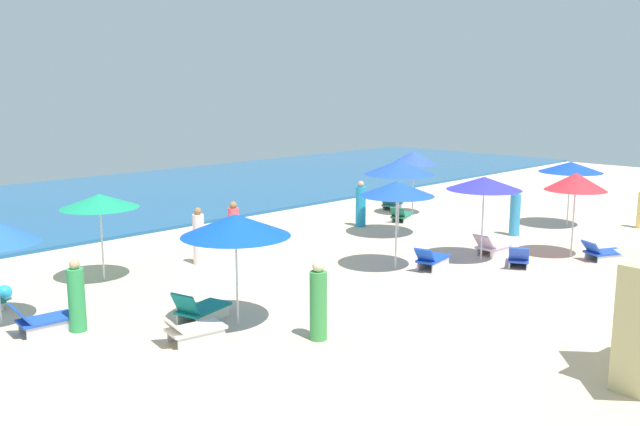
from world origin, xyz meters
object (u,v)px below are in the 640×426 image
object	(u,v)px
umbrella_0	(414,158)
umbrella_2	(571,167)
umbrella_6	(399,167)
lounge_chair_4_0	(432,259)
beachgoer_6	(515,213)
lounge_chair_3_0	(200,309)
lounge_chair_8_0	(492,246)
beachgoer_2	(361,205)
umbrella_7	(576,182)
beachgoer_3	(199,238)
beachgoer_5	(234,225)
umbrella_1	(100,201)
umbrella_8	(484,183)
lounge_chair_8_1	(519,258)
beachgoer_4	(318,303)
umbrella_4	(397,189)
lounge_chair_5_1	(42,320)
umbrella_3	(236,225)
beach_ball_0	(4,293)
lounge_chair_7_0	(604,252)
lounge_chair_0_0	(402,215)
lounge_chair_0_1	(392,204)
lounge_chair_3_1	(191,329)

from	to	relation	value
umbrella_0	umbrella_2	bearing A→B (deg)	-68.90
umbrella_0	umbrella_6	size ratio (longest dim) A/B	0.98
lounge_chair_4_0	beachgoer_6	xyz separation A→B (m)	(5.79, 0.58, 0.53)
umbrella_0	lounge_chair_3_0	xyz separation A→B (m)	(-13.89, -4.55, -2.08)
lounge_chair_8_0	beachgoer_2	size ratio (longest dim) A/B	0.83
umbrella_7	beachgoer_3	xyz separation A→B (m)	(-8.76, 7.49, -1.56)
beachgoer_5	beachgoer_6	xyz separation A→B (m)	(8.06, -5.81, 0.12)
umbrella_1	umbrella_8	distance (m)	11.07
umbrella_0	lounge_chair_8_1	xyz separation A→B (m)	(-4.39, -7.26, -2.12)
lounge_chair_4_0	beachgoer_4	distance (m)	6.53
lounge_chair_3_0	umbrella_4	distance (m)	6.99
umbrella_0	beachgoer_5	world-z (taller)	umbrella_0
umbrella_1	lounge_chair_5_1	xyz separation A→B (m)	(-2.92, -2.79, -1.93)
lounge_chair_8_0	beachgoer_5	bearing A→B (deg)	39.97
umbrella_3	beach_ball_0	size ratio (longest dim) A/B	6.61
lounge_chair_7_0	umbrella_8	xyz separation A→B (m)	(-2.74, 2.63, 2.15)
umbrella_0	umbrella_8	distance (m)	7.70
umbrella_8	lounge_chair_8_1	distance (m)	2.43
lounge_chair_4_0	beachgoer_2	bearing A→B (deg)	-40.41
lounge_chair_0_0	beachgoer_5	distance (m)	7.50
lounge_chair_4_0	beachgoer_6	world-z (taller)	beachgoer_6
lounge_chair_3_0	umbrella_2	bearing A→B (deg)	-107.19
umbrella_2	beachgoer_2	bearing A→B (deg)	134.71
lounge_chair_0_1	beachgoer_2	distance (m)	4.03
umbrella_2	beachgoer_5	xyz separation A→B (m)	(-10.94, 6.43, -1.57)
lounge_chair_0_1	umbrella_8	world-z (taller)	umbrella_8
umbrella_3	beachgoer_6	world-z (taller)	umbrella_3
lounge_chair_3_1	beachgoer_2	bearing A→B (deg)	-54.76
lounge_chair_7_0	beachgoer_2	distance (m)	8.82
lounge_chair_0_1	umbrella_8	size ratio (longest dim) A/B	0.57
lounge_chair_0_0	beachgoer_2	world-z (taller)	beachgoer_2
umbrella_7	lounge_chair_8_0	xyz separation A→B (m)	(-1.50, 1.91, -2.10)
lounge_chair_0_1	lounge_chair_8_1	size ratio (longest dim) A/B	0.94
umbrella_3	umbrella_6	xyz separation A→B (m)	(9.87, 3.29, 0.16)
umbrella_0	umbrella_8	bearing A→B (deg)	-127.09
lounge_chair_0_1	lounge_chair_4_0	xyz separation A→B (m)	(-6.85, -7.02, 0.04)
lounge_chair_3_1	beachgoer_4	size ratio (longest dim) A/B	0.83
lounge_chair_7_0	lounge_chair_8_1	bearing A→B (deg)	85.00
lounge_chair_5_1	beachgoer_3	size ratio (longest dim) A/B	0.77
umbrella_3	umbrella_7	bearing A→B (deg)	-12.41
umbrella_4	lounge_chair_4_0	world-z (taller)	umbrella_4
beachgoer_6	lounge_chair_8_1	bearing A→B (deg)	-1.64
umbrella_6	umbrella_8	xyz separation A→B (m)	(-1.05, -4.05, -0.05)
umbrella_2	lounge_chair_7_0	world-z (taller)	umbrella_2
umbrella_7	beach_ball_0	bearing A→B (deg)	150.43
lounge_chair_4_0	umbrella_6	xyz separation A→B (m)	(2.89, 3.54, 2.16)
umbrella_1	beachgoer_2	bearing A→B (deg)	-0.77
umbrella_1	umbrella_7	xyz separation A→B (m)	(11.62, -7.92, 0.15)
umbrella_4	umbrella_8	xyz separation A→B (m)	(2.57, -1.27, 0.02)
lounge_chair_0_0	lounge_chair_7_0	xyz separation A→B (m)	(-0.53, -8.25, 0.02)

